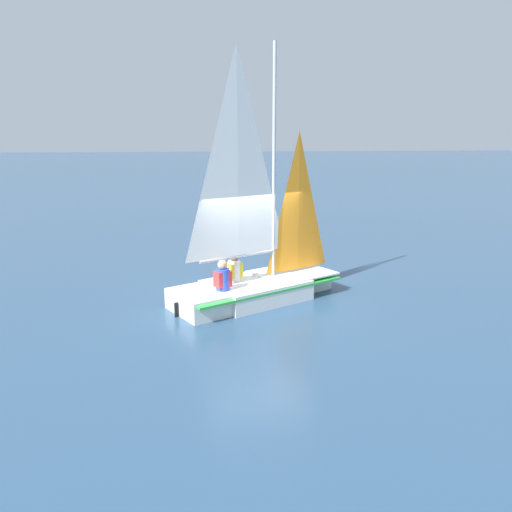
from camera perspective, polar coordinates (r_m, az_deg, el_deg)
name	(u,v)px	position (r m, az deg, el deg)	size (l,w,h in m)	color
ground_plane	(256,299)	(12.03, 0.00, -4.94)	(260.00, 260.00, 0.00)	#2D4C6B
sailboat_main	(255,268)	(11.79, -0.14, -1.43)	(4.31, 3.26, 5.86)	white
sailor_helm	(234,274)	(11.83, -2.49, -2.08)	(0.42, 0.40, 1.16)	black
sailor_crew	(223,283)	(11.14, -3.82, -3.15)	(0.42, 0.40, 1.16)	black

